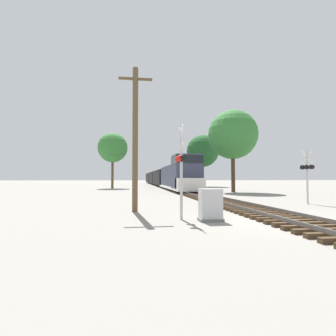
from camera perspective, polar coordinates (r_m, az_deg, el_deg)
ground_plane at (r=11.79m, az=25.21°, el=-10.64°), size 400.00×400.00×0.00m
rail_track_bed at (r=11.78m, az=25.20°, el=-9.99°), size 2.60×160.00×0.31m
freight_train at (r=61.71m, az=-1.82°, el=-2.12°), size 3.13×70.80×4.50m
crossing_signal_near at (r=11.26m, az=2.78°, el=0.95°), size 0.35×1.00×4.04m
crossing_signal_far at (r=20.30m, az=28.08°, el=-0.40°), size 0.55×1.01×3.68m
relay_cabinet at (r=11.02m, az=9.23°, el=-8.00°), size 0.98×0.65×1.33m
utility_pole at (r=14.12m, az=-7.16°, el=6.75°), size 1.80×0.30×7.69m
tree_far_right at (r=34.34m, az=13.92°, el=7.04°), size 6.21×6.21×10.38m
tree_mid_background at (r=47.02m, az=-11.96°, el=4.33°), size 5.20×5.20×9.72m
tree_deep_background at (r=55.30m, az=7.57°, el=3.69°), size 6.71×6.71×10.80m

